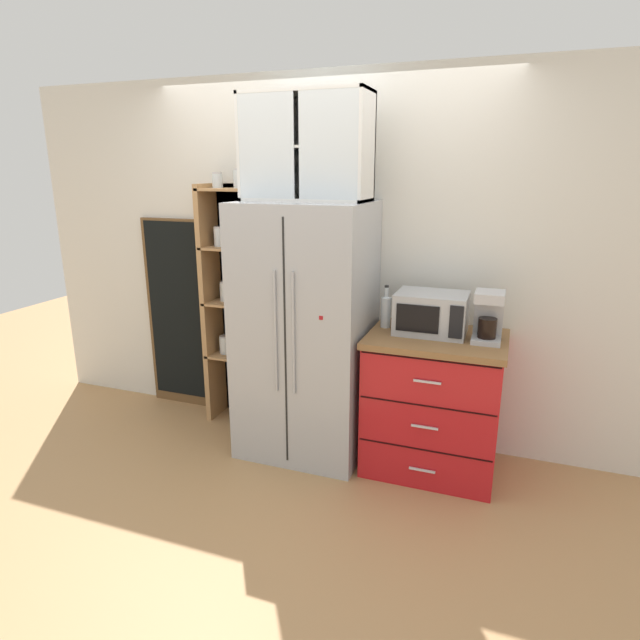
% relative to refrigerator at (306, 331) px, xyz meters
% --- Properties ---
extents(ground_plane, '(10.55, 10.55, 0.00)m').
position_rel_refrigerator_xyz_m(ground_plane, '(-0.00, -0.00, -0.86)').
color(ground_plane, tan).
extents(wall_back_cream, '(4.86, 0.10, 2.55)m').
position_rel_refrigerator_xyz_m(wall_back_cream, '(-0.00, 0.40, 0.42)').
color(wall_back_cream, silver).
rests_on(wall_back_cream, ground).
extents(refrigerator, '(0.84, 0.71, 1.72)m').
position_rel_refrigerator_xyz_m(refrigerator, '(0.00, 0.00, 0.00)').
color(refrigerator, '#ADAFB5').
rests_on(refrigerator, ground).
extents(pantry_shelf_column, '(0.47, 0.30, 1.92)m').
position_rel_refrigerator_xyz_m(pantry_shelf_column, '(-0.68, 0.27, 0.10)').
color(pantry_shelf_column, brown).
rests_on(pantry_shelf_column, ground).
extents(counter_cabinet, '(0.85, 0.66, 0.91)m').
position_rel_refrigerator_xyz_m(counter_cabinet, '(0.87, 0.03, -0.40)').
color(counter_cabinet, red).
rests_on(counter_cabinet, ground).
extents(microwave, '(0.44, 0.33, 0.26)m').
position_rel_refrigerator_xyz_m(microwave, '(0.82, 0.08, 0.18)').
color(microwave, '#ADAFB5').
rests_on(microwave, counter_cabinet).
extents(coffee_maker, '(0.17, 0.20, 0.31)m').
position_rel_refrigerator_xyz_m(coffee_maker, '(1.16, 0.04, 0.21)').
color(coffee_maker, '#B7B7BC').
rests_on(coffee_maker, counter_cabinet).
extents(mug_navy, '(0.11, 0.07, 0.09)m').
position_rel_refrigerator_xyz_m(mug_navy, '(0.87, 0.02, 0.09)').
color(mug_navy, navy).
rests_on(mug_navy, counter_cabinet).
extents(bottle_clear, '(0.07, 0.07, 0.28)m').
position_rel_refrigerator_xyz_m(bottle_clear, '(0.52, 0.11, 0.17)').
color(bottle_clear, silver).
rests_on(bottle_clear, counter_cabinet).
extents(upper_cabinet, '(0.81, 0.32, 0.65)m').
position_rel_refrigerator_xyz_m(upper_cabinet, '(-0.00, 0.05, 1.18)').
color(upper_cabinet, silver).
rests_on(upper_cabinet, refrigerator).
extents(chalkboard_menu, '(0.60, 0.04, 1.55)m').
position_rel_refrigerator_xyz_m(chalkboard_menu, '(-1.23, 0.32, -0.08)').
color(chalkboard_menu, brown).
rests_on(chalkboard_menu, ground).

